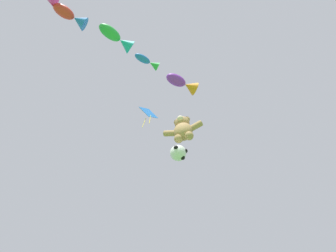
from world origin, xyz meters
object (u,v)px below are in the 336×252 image
(fish_kite_cobalt, at_px, (148,62))
(fish_kite_crimson, at_px, (72,16))
(fish_kite_violet, at_px, (183,83))
(diamond_kite, at_px, (148,113))
(fish_kite_emerald, at_px, (118,38))
(teddy_bear_kite, at_px, (183,129))
(soccer_ball_kite, at_px, (178,153))

(fish_kite_cobalt, distance_m, fish_kite_crimson, 4.44)
(fish_kite_violet, xyz_separation_m, fish_kite_cobalt, (-1.57, -1.71, 0.56))
(fish_kite_violet, height_order, diamond_kite, diamond_kite)
(diamond_kite, bearing_deg, fish_kite_cobalt, -69.38)
(fish_kite_violet, height_order, fish_kite_cobalt, fish_kite_cobalt)
(fish_kite_cobalt, bearing_deg, fish_kite_emerald, -122.69)
(fish_kite_crimson, distance_m, diamond_kite, 6.78)
(teddy_bear_kite, relative_size, fish_kite_cobalt, 1.49)
(teddy_bear_kite, distance_m, fish_kite_cobalt, 4.64)
(fish_kite_cobalt, xyz_separation_m, fish_kite_crimson, (-2.71, -3.43, -0.80))
(soccer_ball_kite, height_order, diamond_kite, diamond_kite)
(fish_kite_crimson, bearing_deg, fish_kite_cobalt, 51.72)
(fish_kite_cobalt, bearing_deg, soccer_ball_kite, 79.49)
(teddy_bear_kite, bearing_deg, diamond_kite, 178.47)
(fish_kite_emerald, distance_m, diamond_kite, 4.86)
(fish_kite_violet, bearing_deg, fish_kite_cobalt, -132.67)
(teddy_bear_kite, distance_m, diamond_kite, 4.03)
(fish_kite_emerald, xyz_separation_m, fish_kite_crimson, (-1.59, -1.69, -0.66))
(fish_kite_crimson, bearing_deg, soccer_ball_kite, 63.72)
(fish_kite_crimson, relative_size, diamond_kite, 0.60)
(fish_kite_violet, bearing_deg, soccer_ball_kite, 121.51)
(fish_kite_emerald, bearing_deg, fish_kite_violet, 52.02)
(diamond_kite, bearing_deg, teddy_bear_kite, -1.53)
(soccer_ball_kite, bearing_deg, fish_kite_violet, -58.49)
(fish_kite_violet, bearing_deg, fish_kite_emerald, -127.98)
(fish_kite_cobalt, relative_size, diamond_kite, 0.50)
(teddy_bear_kite, xyz_separation_m, fish_kite_emerald, (-2.09, -4.80, 3.22))
(teddy_bear_kite, relative_size, fish_kite_emerald, 1.03)
(soccer_ball_kite, bearing_deg, fish_kite_cobalt, -100.51)
(soccer_ball_kite, distance_m, fish_kite_violet, 4.80)
(fish_kite_violet, relative_size, fish_kite_emerald, 0.91)
(fish_kite_emerald, xyz_separation_m, diamond_kite, (-0.06, 4.85, 0.19))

